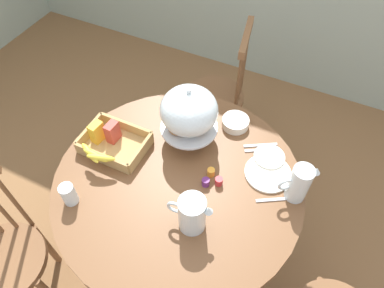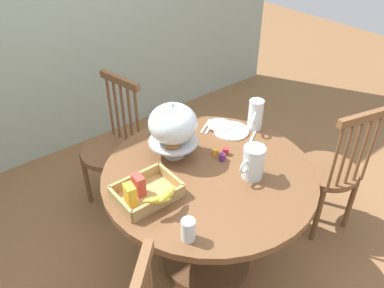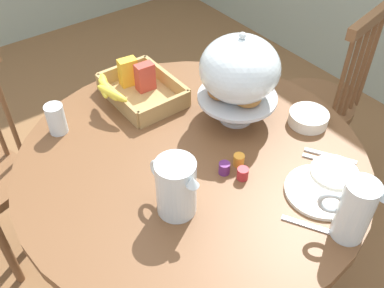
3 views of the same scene
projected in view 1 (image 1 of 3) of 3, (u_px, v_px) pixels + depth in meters
The scene contains 18 objects.
ground_plane at pixel (165, 243), 2.22m from camera, with size 10.00×10.00×0.00m, color brown.
dining_table at pixel (179, 203), 1.81m from camera, with size 1.17×1.17×0.74m.
windsor_chair_near_window at pixel (4, 257), 1.70m from camera, with size 0.47×0.47×0.97m.
windsor_chair_facing_door at pixel (218, 97), 2.39m from camera, with size 0.41×0.41×0.97m.
pastry_stand_with_dome at pixel (189, 112), 1.63m from camera, with size 0.28×0.28×0.34m.
orange_juice_pitcher at pixel (192, 215), 1.44m from camera, with size 0.20×0.11×0.19m.
milk_pitcher at pixel (298, 185), 1.52m from camera, with size 0.15×0.12×0.20m.
cereal_basket at pixel (110, 142), 1.72m from camera, with size 0.32×0.30×0.12m.
china_plate_large at pixel (268, 173), 1.66m from camera, with size 0.22×0.22×0.01m, color white.
china_plate_small at pixel (269, 157), 1.70m from camera, with size 0.15×0.15×0.01m, color white.
cereal_bowl at pixel (235, 123), 1.83m from camera, with size 0.14×0.14×0.04m, color white.
drinking_glass at pixel (69, 194), 1.53m from camera, with size 0.06×0.06×0.11m, color silver.
jam_jar_strawberry at pixel (219, 181), 1.61m from camera, with size 0.04×0.04×0.04m, color #B7282D.
jam_jar_apricot at pixel (211, 172), 1.64m from camera, with size 0.04×0.04×0.04m, color orange.
jam_jar_grape at pixel (206, 182), 1.61m from camera, with size 0.04×0.04×0.04m, color #5B2366.
table_knife at pixel (262, 150), 1.74m from camera, with size 0.17×0.01×0.01m, color silver.
dinner_fork at pixel (260, 145), 1.76m from camera, with size 0.17×0.01×0.01m, color silver.
soup_spoon at pixel (275, 200), 1.57m from camera, with size 0.17×0.01×0.01m, color silver.
Camera 1 is at (0.54, -0.73, 2.13)m, focal length 33.03 mm.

